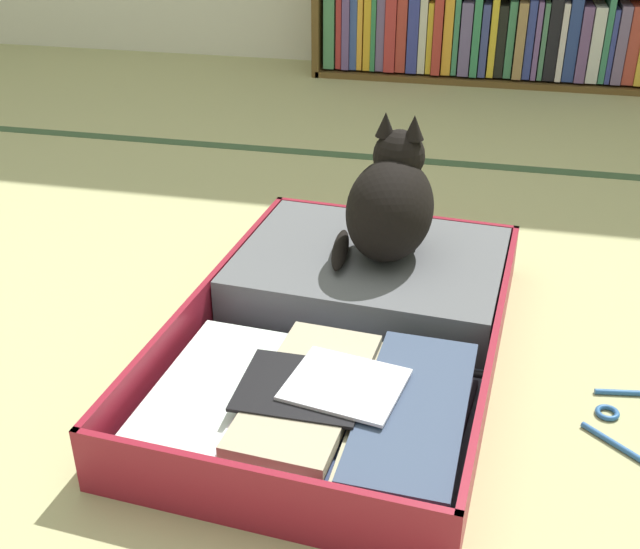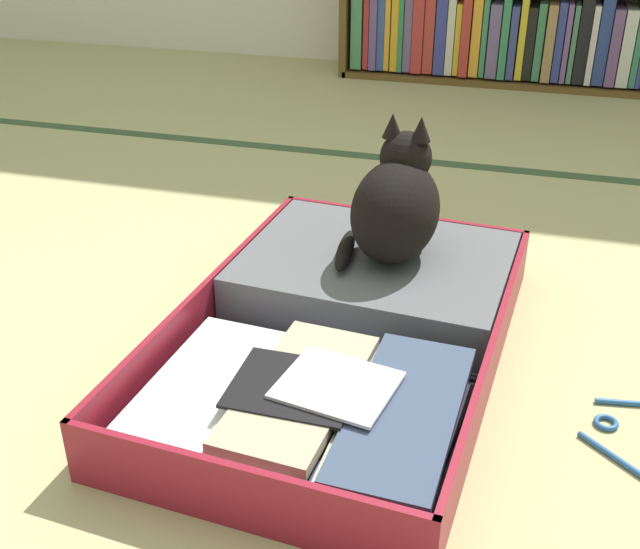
% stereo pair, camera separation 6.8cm
% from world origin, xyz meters
% --- Properties ---
extents(ground_plane, '(10.00, 10.00, 0.00)m').
position_xyz_m(ground_plane, '(0.00, 0.00, 0.00)').
color(ground_plane, tan).
extents(tatami_border, '(4.80, 0.05, 0.00)m').
position_xyz_m(tatami_border, '(0.00, 1.22, 0.00)').
color(tatami_border, '#375234').
rests_on(tatami_border, ground_plane).
extents(open_suitcase, '(0.63, 0.94, 0.12)m').
position_xyz_m(open_suitcase, '(0.14, 0.17, 0.05)').
color(open_suitcase, maroon).
rests_on(open_suitcase, ground_plane).
extents(black_cat, '(0.22, 0.25, 0.29)m').
position_xyz_m(black_cat, '(0.19, 0.36, 0.22)').
color(black_cat, black).
rests_on(black_cat, open_suitcase).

